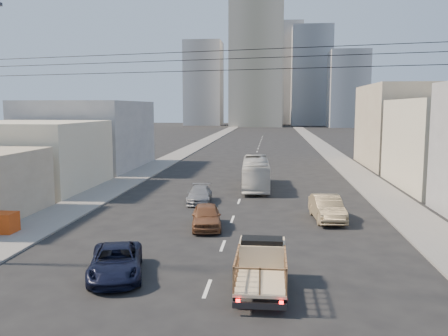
% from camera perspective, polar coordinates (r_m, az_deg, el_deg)
% --- Properties ---
extents(ground, '(420.00, 420.00, 0.00)m').
position_cam_1_polar(ground, '(17.88, -2.95, -16.64)').
color(ground, black).
rests_on(ground, ground).
extents(sidewalk_left, '(3.50, 180.00, 0.12)m').
position_cam_1_polar(sidewalk_left, '(87.62, -3.54, 2.56)').
color(sidewalk_left, slate).
rests_on(sidewalk_left, ground).
extents(sidewalk_right, '(3.50, 180.00, 0.12)m').
position_cam_1_polar(sidewalk_right, '(86.93, 11.94, 2.38)').
color(sidewalk_right, slate).
rests_on(sidewalk_right, ground).
extents(lane_dashes, '(0.15, 104.00, 0.01)m').
position_cam_1_polar(lane_dashes, '(69.57, 3.74, 1.29)').
color(lane_dashes, silver).
rests_on(lane_dashes, ground).
extents(flatbed_pickup, '(1.95, 4.41, 1.90)m').
position_cam_1_polar(flatbed_pickup, '(19.22, 4.52, -11.41)').
color(flatbed_pickup, '#D1B68C').
rests_on(flatbed_pickup, ground).
extents(navy_pickup, '(3.34, 5.14, 1.31)m').
position_cam_1_polar(navy_pickup, '(21.30, -12.87, -10.93)').
color(navy_pickup, black).
rests_on(navy_pickup, ground).
extents(city_bus, '(2.69, 9.89, 2.73)m').
position_cam_1_polar(city_bus, '(42.90, 3.84, -0.62)').
color(city_bus, beige).
rests_on(city_bus, ground).
extents(sedan_brown, '(2.32, 4.47, 1.45)m').
position_cam_1_polar(sedan_brown, '(28.78, -2.13, -5.82)').
color(sedan_brown, brown).
rests_on(sedan_brown, ground).
extents(sedan_tan, '(2.11, 4.98, 1.60)m').
position_cam_1_polar(sedan_tan, '(31.40, 12.30, -4.74)').
color(sedan_tan, '#8C7552').
rests_on(sedan_tan, ground).
extents(sedan_grey, '(2.03, 4.40, 1.25)m').
position_cam_1_polar(sedan_grey, '(36.35, -2.96, -3.23)').
color(sedan_grey, gray).
rests_on(sedan_grey, ground).
extents(overhead_wires, '(23.01, 5.02, 0.72)m').
position_cam_1_polar(overhead_wires, '(17.91, -2.39, 12.79)').
color(overhead_wires, black).
rests_on(overhead_wires, ground).
extents(crate_stack, '(1.80, 1.20, 1.14)m').
position_cam_1_polar(crate_stack, '(30.28, -25.34, -5.94)').
color(crate_stack, '#BF4111').
rests_on(crate_stack, sidewalk_left).
extents(bldg_right_far, '(12.00, 16.00, 10.00)m').
position_cam_1_polar(bldg_right_far, '(62.66, 22.12, 4.69)').
color(bldg_right_far, tan).
rests_on(bldg_right_far, ground).
extents(bldg_left_mid, '(11.00, 12.00, 6.00)m').
position_cam_1_polar(bldg_left_mid, '(45.76, -22.26, 1.41)').
color(bldg_left_mid, beige).
rests_on(bldg_left_mid, ground).
extents(bldg_left_far, '(12.00, 16.00, 8.00)m').
position_cam_1_polar(bldg_left_far, '(59.48, -15.93, 3.87)').
color(bldg_left_far, gray).
rests_on(bldg_left_far, ground).
extents(high_rise_tower, '(20.00, 20.00, 60.00)m').
position_cam_1_polar(high_rise_tower, '(187.64, 3.95, 14.23)').
color(high_rise_tower, gray).
rests_on(high_rise_tower, ground).
extents(midrise_ne, '(16.00, 16.00, 40.00)m').
position_cam_1_polar(midrise_ne, '(202.14, 10.43, 10.78)').
color(midrise_ne, gray).
rests_on(midrise_ne, ground).
extents(midrise_nw, '(15.00, 15.00, 34.00)m').
position_cam_1_polar(midrise_nw, '(198.45, -2.44, 10.09)').
color(midrise_nw, gray).
rests_on(midrise_nw, ground).
extents(midrise_back, '(18.00, 18.00, 44.00)m').
position_cam_1_polar(midrise_back, '(216.67, 6.90, 11.13)').
color(midrise_back, gray).
rests_on(midrise_back, ground).
extents(midrise_east, '(14.00, 14.00, 28.00)m').
position_cam_1_polar(midrise_east, '(183.34, 14.67, 9.16)').
color(midrise_east, gray).
rests_on(midrise_east, ground).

